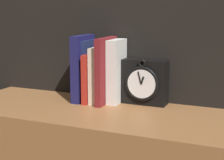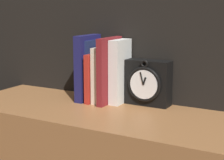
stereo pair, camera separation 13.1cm
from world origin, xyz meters
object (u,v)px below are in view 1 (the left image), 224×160
(book_slot4_maroon, at_px, (106,71))
(book_slot2_red, at_px, (92,77))
(book_slot3_cream, at_px, (99,74))
(book_slot5_white, at_px, (116,71))
(book_slot1_navy, at_px, (90,70))
(clock, at_px, (145,82))
(book_slot0_navy, at_px, (83,68))

(book_slot4_maroon, bearing_deg, book_slot2_red, 175.40)
(book_slot3_cream, height_order, book_slot5_white, book_slot5_white)
(book_slot3_cream, bearing_deg, book_slot4_maroon, -16.81)
(book_slot4_maroon, bearing_deg, book_slot1_navy, 166.89)
(clock, xyz_separation_m, book_slot5_white, (-0.11, -0.02, 0.04))
(book_slot3_cream, xyz_separation_m, book_slot4_maroon, (0.03, -0.01, 0.02))
(book_slot2_red, xyz_separation_m, book_slot5_white, (0.10, 0.02, 0.03))
(book_slot0_navy, distance_m, book_slot5_white, 0.14)
(clock, relative_size, book_slot5_white, 0.72)
(book_slot3_cream, xyz_separation_m, book_slot5_white, (0.07, 0.01, 0.01))
(book_slot0_navy, xyz_separation_m, book_slot4_maroon, (0.10, -0.01, -0.00))
(book_slot0_navy, xyz_separation_m, book_slot1_navy, (0.02, 0.01, -0.01))
(clock, height_order, book_slot4_maroon, book_slot4_maroon)
(book_slot0_navy, xyz_separation_m, book_slot3_cream, (0.07, 0.00, -0.02))
(book_slot1_navy, bearing_deg, book_slot4_maroon, -13.11)
(book_slot2_red, relative_size, book_slot5_white, 0.77)
(book_slot2_red, xyz_separation_m, book_slot3_cream, (0.03, 0.00, 0.01))
(book_slot0_navy, distance_m, book_slot3_cream, 0.07)
(book_slot3_cream, relative_size, book_slot4_maroon, 0.85)
(book_slot1_navy, xyz_separation_m, book_slot2_red, (0.02, -0.01, -0.02))
(book_slot1_navy, bearing_deg, clock, 6.20)
(book_slot1_navy, height_order, book_slot3_cream, book_slot1_navy)
(book_slot3_cream, bearing_deg, clock, 10.54)
(book_slot2_red, bearing_deg, book_slot3_cream, 9.40)
(book_slot3_cream, distance_m, book_slot4_maroon, 0.04)
(clock, distance_m, book_slot5_white, 0.12)
(book_slot0_navy, height_order, book_slot2_red, book_slot0_navy)
(book_slot1_navy, distance_m, book_slot5_white, 0.11)
(book_slot4_maroon, bearing_deg, book_slot3_cream, 163.19)
(book_slot2_red, bearing_deg, clock, 10.37)
(clock, bearing_deg, book_slot1_navy, -173.80)
(clock, relative_size, book_slot2_red, 0.94)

